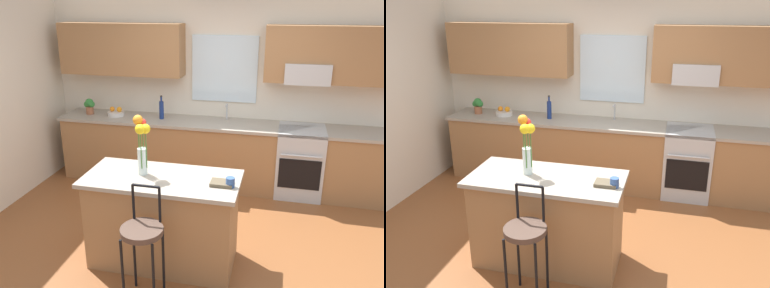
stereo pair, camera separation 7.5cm
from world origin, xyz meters
TOP-DOWN VIEW (x-y plane):
  - ground_plane at (0.00, 0.00)m, footprint 14.00×14.00m
  - back_wall_assembly at (0.02, 1.98)m, footprint 5.60×0.50m
  - counter_run at (0.00, 1.70)m, footprint 4.56×0.64m
  - sink_faucet at (0.07, 1.84)m, footprint 0.02×0.13m
  - oven_range at (1.09, 1.68)m, footprint 0.60×0.64m
  - kitchen_island at (-0.23, -0.19)m, footprint 1.47×0.70m
  - bar_stool_near at (-0.23, -0.75)m, footprint 0.36×0.36m
  - flower_vase at (-0.42, -0.17)m, footprint 0.17×0.16m
  - mug_ceramic at (0.42, -0.26)m, footprint 0.08×0.08m
  - cookbook at (0.34, -0.23)m, footprint 0.20×0.15m
  - fruit_bowl_oranges at (-1.51, 1.70)m, footprint 0.24×0.24m
  - bottle_olive_oil at (-0.83, 1.70)m, footprint 0.06×0.06m
  - potted_plant_small at (-1.92, 1.70)m, footprint 0.17×0.12m

SIDE VIEW (x-z plane):
  - ground_plane at x=0.00m, z-range 0.00..0.00m
  - oven_range at x=1.09m, z-range 0.00..0.92m
  - kitchen_island at x=-0.23m, z-range 0.00..0.92m
  - counter_run at x=0.00m, z-range 0.01..0.93m
  - bar_stool_near at x=-0.23m, z-range 0.11..1.16m
  - cookbook at x=0.34m, z-range 0.92..0.95m
  - fruit_bowl_oranges at x=-1.51m, z-range 0.90..1.03m
  - mug_ceramic at x=0.42m, z-range 0.92..1.01m
  - potted_plant_small at x=-1.92m, z-range 0.93..1.16m
  - bottle_olive_oil at x=-0.83m, z-range 0.89..1.22m
  - sink_faucet at x=0.07m, z-range 0.95..1.18m
  - flower_vase at x=-0.42m, z-range 0.96..1.54m
  - back_wall_assembly at x=0.02m, z-range 0.16..2.86m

